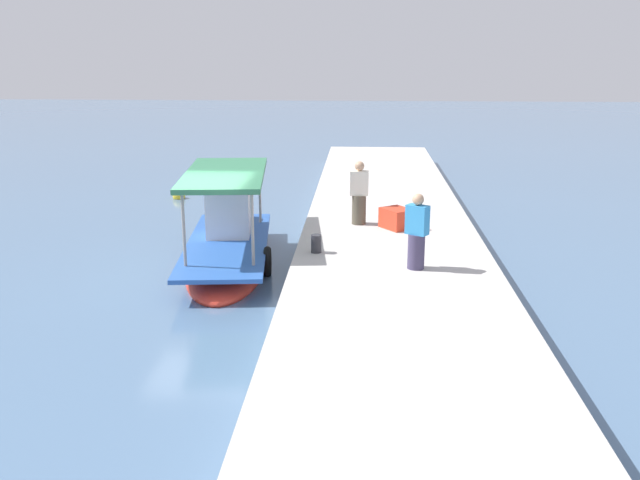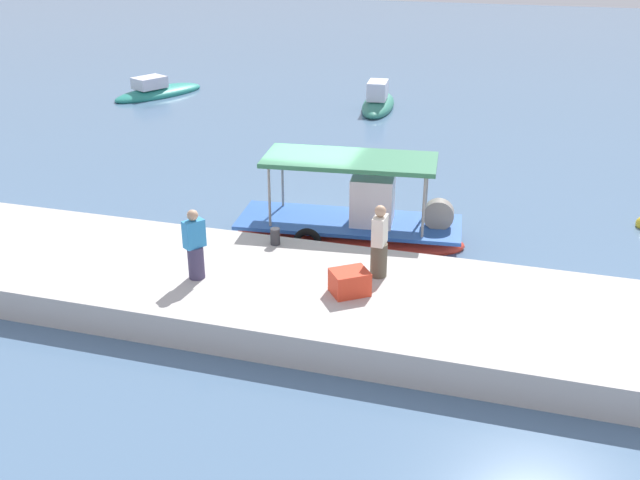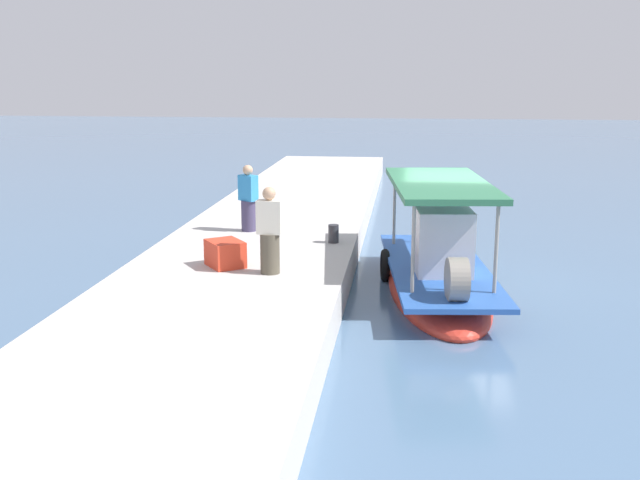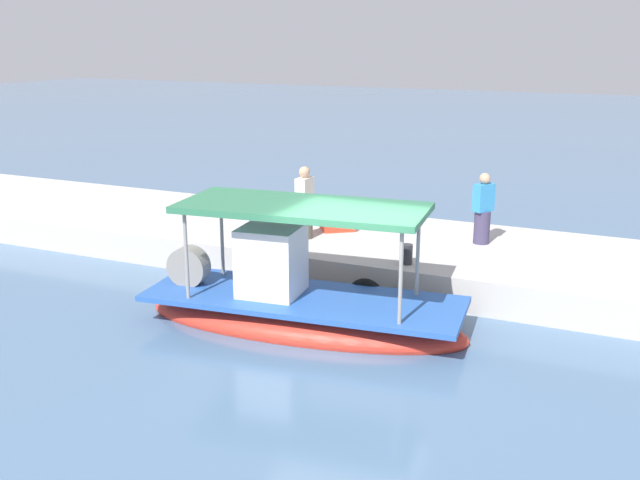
% 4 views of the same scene
% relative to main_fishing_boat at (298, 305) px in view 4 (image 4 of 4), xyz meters
% --- Properties ---
extents(ground_plane, '(120.00, 120.00, 0.00)m').
position_rel_main_fishing_boat_xyz_m(ground_plane, '(-1.25, 0.51, -0.41)').
color(ground_plane, slate).
extents(dock_quay, '(36.00, 4.49, 0.72)m').
position_rel_main_fishing_boat_xyz_m(dock_quay, '(-1.25, -4.08, -0.05)').
color(dock_quay, beige).
rests_on(dock_quay, ground_plane).
extents(main_fishing_boat, '(6.43, 2.62, 2.71)m').
position_rel_main_fishing_boat_xyz_m(main_fishing_boat, '(0.00, 0.00, 0.00)').
color(main_fishing_boat, red).
rests_on(main_fishing_boat, ground_plane).
extents(fisherman_near_bollard, '(0.50, 0.52, 1.62)m').
position_rel_main_fishing_boat_xyz_m(fisherman_near_bollard, '(-2.45, -4.52, 1.05)').
color(fisherman_near_bollard, '#403959').
rests_on(fisherman_near_bollard, dock_quay).
extents(fisherman_by_crate, '(0.39, 0.49, 1.69)m').
position_rel_main_fishing_boat_xyz_m(fisherman_by_crate, '(1.42, -3.28, 1.08)').
color(fisherman_by_crate, brown).
rests_on(fisherman_by_crate, dock_quay).
extents(mooring_bollard, '(0.24, 0.24, 0.42)m').
position_rel_main_fishing_boat_xyz_m(mooring_bollard, '(-1.38, -2.32, 0.52)').
color(mooring_bollard, '#2D2D33').
rests_on(mooring_bollard, dock_quay).
extents(cargo_crate, '(0.99, 0.95, 0.52)m').
position_rel_main_fishing_boat_xyz_m(cargo_crate, '(1.00, -4.27, 0.57)').
color(cargo_crate, red).
rests_on(cargo_crate, dock_quay).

